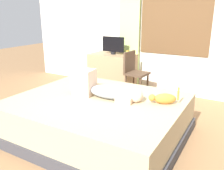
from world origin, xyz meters
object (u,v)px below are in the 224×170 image
bed (98,118)px  person_lying (103,89)px  desk (113,72)px  cup (128,53)px  cat (164,99)px  tv_monitor (113,45)px  chair_by_desk (134,71)px

bed → person_lying: size_ratio=2.26×
desk → cup: bearing=4.6°
cup → cat: bearing=-51.2°
bed → desk: (-0.82, 1.82, 0.12)m
person_lying → tv_monitor: bearing=115.9°
cat → desk: (-1.59, 1.56, -0.20)m
cup → desk: bearing=-175.4°
desk → tv_monitor: (0.01, -0.00, 0.55)m
desk → tv_monitor: 0.55m
bed → tv_monitor: (-0.81, 1.82, 0.67)m
bed → cat: bearing=18.9°
tv_monitor → person_lying: bearing=-64.1°
cat → chair_by_desk: (-1.02, 1.35, -0.06)m
person_lying → chair_by_desk: 1.54m
desk → tv_monitor: size_ratio=1.87×
bed → desk: desk is taller
desk → chair_by_desk: size_ratio=1.05×
bed → cup: size_ratio=23.22×
cat → cup: bearing=128.8°
person_lying → desk: bearing=116.2°
cup → chair_by_desk: 0.44m
desk → chair_by_desk: bearing=-19.7°
person_lying → cat: size_ratio=2.86×
person_lying → desk: 1.93m
tv_monitor → cup: tv_monitor is taller
bed → tv_monitor: bearing=113.9°
cat → tv_monitor: tv_monitor is taller
bed → chair_by_desk: size_ratio=2.48×
bed → cup: bearing=105.0°
chair_by_desk → person_lying: bearing=-79.7°
person_lying → cat: person_lying is taller
cat → chair_by_desk: size_ratio=0.38×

